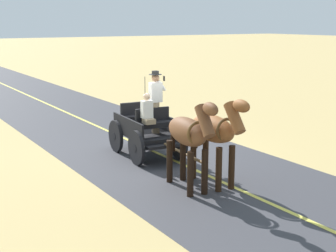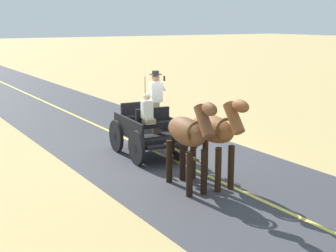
% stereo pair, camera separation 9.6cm
% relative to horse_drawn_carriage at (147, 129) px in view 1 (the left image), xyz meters
% --- Properties ---
extents(ground_plane, '(200.00, 200.00, 0.00)m').
position_rel_horse_drawn_carriage_xyz_m(ground_plane, '(-0.38, -0.10, -0.82)').
color(ground_plane, tan).
extents(road_surface, '(5.46, 160.00, 0.01)m').
position_rel_horse_drawn_carriage_xyz_m(road_surface, '(-0.38, -0.10, -0.81)').
color(road_surface, '#38383D').
rests_on(road_surface, ground).
extents(road_centre_stripe, '(0.12, 160.00, 0.00)m').
position_rel_horse_drawn_carriage_xyz_m(road_centre_stripe, '(-0.38, -0.10, -0.81)').
color(road_centre_stripe, '#DBCC4C').
rests_on(road_centre_stripe, road_surface).
extents(horse_drawn_carriage, '(1.60, 4.52, 2.50)m').
position_rel_horse_drawn_carriage_xyz_m(horse_drawn_carriage, '(0.00, 0.00, 0.00)').
color(horse_drawn_carriage, black).
rests_on(horse_drawn_carriage, ground).
extents(horse_near_side, '(0.64, 2.13, 2.21)m').
position_rel_horse_drawn_carriage_xyz_m(horse_near_side, '(-0.11, 3.05, 0.51)').
color(horse_near_side, brown).
rests_on(horse_near_side, ground).
extents(horse_off_side, '(0.75, 2.15, 2.21)m').
position_rel_horse_drawn_carriage_xyz_m(horse_off_side, '(0.60, 2.99, 0.51)').
color(horse_off_side, brown).
rests_on(horse_off_side, ground).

